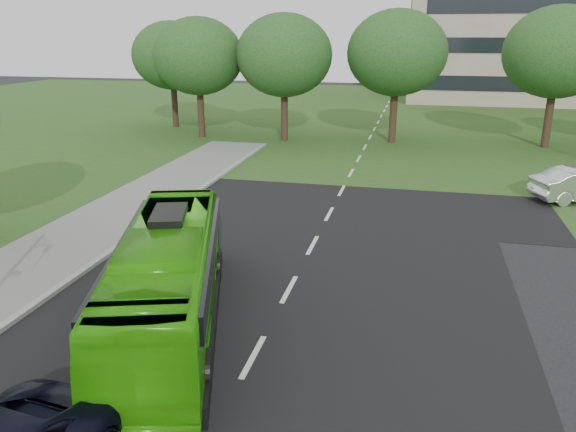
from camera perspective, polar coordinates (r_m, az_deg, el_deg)
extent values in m
plane|color=black|center=(16.23, -1.52, -10.47)|extent=(160.00, 160.00, 0.00)
cube|color=black|center=(34.85, 6.83, 5.13)|extent=(14.00, 120.00, 0.01)
cube|color=black|center=(29.07, 5.46, 2.57)|extent=(80.00, 12.00, 0.01)
cube|color=silver|center=(30.03, 5.73, 3.08)|extent=(0.15, 90.00, 0.01)
cube|color=#2E511B|center=(59.40, 9.68, 10.37)|extent=(120.00, 60.00, 0.01)
cylinder|color=black|center=(44.60, -8.82, 10.09)|extent=(0.51, 0.51, 3.40)
ellipsoid|color=#16431B|center=(44.22, -9.10, 15.74)|extent=(6.75, 6.75, 5.73)
cylinder|color=black|center=(42.71, -0.36, 9.96)|extent=(0.51, 0.51, 3.41)
ellipsoid|color=#16431B|center=(42.30, -0.37, 16.01)|extent=(7.01, 7.01, 5.96)
cylinder|color=black|center=(42.55, 10.62, 9.74)|extent=(0.54, 0.54, 3.58)
ellipsoid|color=#16431B|center=(42.15, 10.99, 15.97)|extent=(7.11, 7.11, 6.04)
cylinder|color=black|center=(43.92, 24.89, 8.66)|extent=(0.54, 0.54, 3.61)
ellipsoid|color=#16431B|center=(43.53, 25.73, 14.77)|extent=(7.27, 7.27, 6.18)
cylinder|color=black|center=(49.91, -11.41, 10.76)|extent=(0.50, 0.50, 3.35)
ellipsoid|color=#16431B|center=(49.57, -11.73, 15.69)|extent=(6.57, 6.57, 5.58)
imported|color=#39BD0D|center=(15.69, -12.11, -6.25)|extent=(5.30, 10.30, 2.80)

